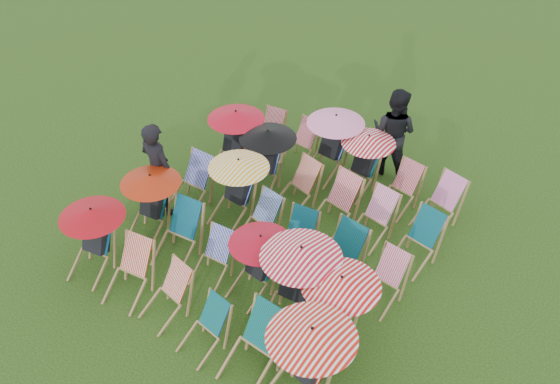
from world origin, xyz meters
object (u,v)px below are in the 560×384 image
Objects in this scene: deckchair_0 at (92,239)px; deckchair_29 at (439,204)px; person_rear at (394,132)px; deckchair_5 at (302,363)px; person_left at (158,169)px.

deckchair_0 is 1.35× the size of deckchair_29.
deckchair_0 is at bearing -120.50° from deckchair_29.
deckchair_29 is at bearing 146.30° from person_rear.
deckchair_5 is 4.46m from deckchair_29.
deckchair_5 is 0.76× the size of person_rear.
deckchair_5 reaches higher than deckchair_29.
person_rear is (2.56, 5.41, 0.27)m from deckchair_0.
person_rear is at bearing -126.73° from person_left.
deckchair_29 is (4.04, 4.55, -0.21)m from deckchair_0.
deckchair_5 reaches higher than deckchair_0.
person_left is (-0.22, 1.76, 0.29)m from deckchair_0.
deckchair_5 is at bearing -10.38° from deckchair_0.
person_left is at bearing -135.69° from deckchair_29.
deckchair_0 is 6.09m from deckchair_29.
person_rear reaches higher than deckchair_5.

